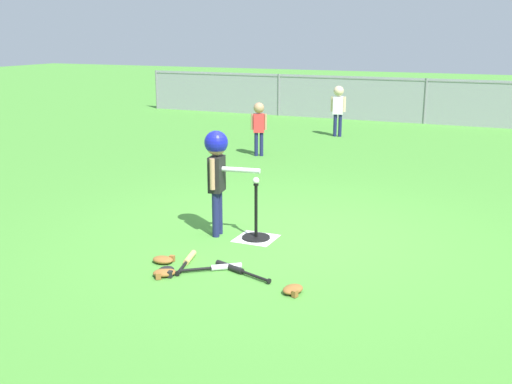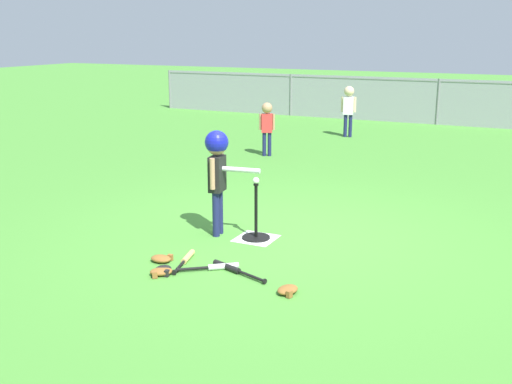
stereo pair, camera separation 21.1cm
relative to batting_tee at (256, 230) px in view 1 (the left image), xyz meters
The scene contains 15 objects.
ground_plane 0.40m from the batting_tee, 37.82° to the left, with size 60.00×60.00×0.00m, color #478C33.
home_plate 0.10m from the batting_tee, ahead, with size 0.44×0.44×0.01m, color white.
batting_tee is the anchor object (origin of this frame).
baseball_on_tee 0.58m from the batting_tee, ahead, with size 0.07×0.07×0.07m, color white.
batter_child 0.90m from the batting_tee, behind, with size 0.64×0.35×1.22m.
fielder_deep_left 4.85m from the batting_tee, 113.11° to the left, with size 0.28×0.20×1.01m.
fielder_deep_center 7.30m from the batting_tee, 99.19° to the left, with size 0.33×0.22×1.13m.
spare_bat_silver 1.03m from the batting_tee, 86.68° to the right, with size 0.53×0.41×0.06m.
spare_bat_wood 1.02m from the batting_tee, 109.10° to the right, with size 0.20×0.59×0.06m.
spare_bat_black 1.02m from the batting_tee, 77.93° to the right, with size 0.69×0.29×0.06m.
glove_by_plate 1.39m from the batting_tee, 105.45° to the right, with size 0.21×0.25×0.07m.
glove_near_bats 1.43m from the batting_tee, 104.74° to the right, with size 0.27×0.26×0.07m.
glove_tossed_aside 1.22m from the batting_tee, 117.36° to the right, with size 0.22×0.17×0.07m.
glove_outfield_drop 1.55m from the batting_tee, 53.77° to the right, with size 0.22×0.26×0.07m.
outfield_fence 9.99m from the batting_tee, 88.23° to the left, with size 16.06×0.06×1.15m.
Camera 1 is at (2.37, -6.33, 2.30)m, focal length 43.15 mm.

